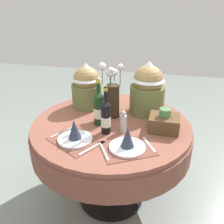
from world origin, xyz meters
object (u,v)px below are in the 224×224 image
at_px(place_setting_left, 75,135).
at_px(gift_tub_back_right, 148,86).
at_px(gift_tub_back_left, 86,84).
at_px(place_setting_right, 127,143).
at_px(wine_bottle_centre, 105,117).
at_px(woven_basket_side_right, 164,122).
at_px(pepper_mill, 123,122).
at_px(flower_vase, 112,94).
at_px(dining_table, 111,138).
at_px(wine_bottle_left, 99,108).

xyz_separation_m(place_setting_left, gift_tub_back_right, (0.42, 0.57, 0.19)).
bearing_deg(gift_tub_back_left, place_setting_right, -51.12).
height_order(place_setting_right, wine_bottle_centre, wine_bottle_centre).
bearing_deg(place_setting_right, wine_bottle_centre, 138.71).
height_order(wine_bottle_centre, gift_tub_back_left, gift_tub_back_left).
bearing_deg(place_setting_right, woven_basket_side_right, 54.86).
xyz_separation_m(pepper_mill, woven_basket_side_right, (0.29, 0.10, -0.01)).
distance_m(place_setting_right, gift_tub_back_right, 0.62).
xyz_separation_m(flower_vase, pepper_mill, (0.14, -0.23, -0.12)).
distance_m(place_setting_left, pepper_mill, 0.36).
bearing_deg(pepper_mill, place_setting_right, -71.77).
bearing_deg(dining_table, wine_bottle_left, -156.27).
height_order(place_setting_left, pepper_mill, pepper_mill).
relative_size(place_setting_right, pepper_mill, 2.53).
relative_size(place_setting_left, wine_bottle_centre, 1.21).
bearing_deg(place_setting_right, gift_tub_back_left, 128.88).
bearing_deg(dining_table, gift_tub_back_right, 46.91).
bearing_deg(wine_bottle_left, wine_bottle_centre, -54.67).
relative_size(place_setting_left, pepper_mill, 2.53).
relative_size(wine_bottle_centre, woven_basket_side_right, 1.61).
xyz_separation_m(flower_vase, gift_tub_back_right, (0.27, 0.14, 0.04)).
distance_m(dining_table, place_setting_left, 0.40).
relative_size(wine_bottle_left, gift_tub_back_left, 0.91).
bearing_deg(place_setting_right, flower_vase, 115.14).
bearing_deg(woven_basket_side_right, pepper_mill, -161.28).
xyz_separation_m(place_setting_right, flower_vase, (-0.21, 0.44, 0.15)).
bearing_deg(woven_basket_side_right, place_setting_left, -153.21).
distance_m(flower_vase, gift_tub_back_right, 0.30).
bearing_deg(woven_basket_side_right, flower_vase, 162.43).
bearing_deg(wine_bottle_centre, place_setting_left, -138.55).
bearing_deg(wine_bottle_left, pepper_mill, -19.93).
height_order(flower_vase, woven_basket_side_right, flower_vase).
height_order(dining_table, place_setting_right, place_setting_right).
bearing_deg(gift_tub_back_right, pepper_mill, -108.58).
bearing_deg(wine_bottle_left, gift_tub_back_right, 42.14).
distance_m(place_setting_right, wine_bottle_left, 0.41).
relative_size(dining_table, place_setting_left, 2.99).
bearing_deg(gift_tub_back_left, wine_bottle_centre, -56.08).
xyz_separation_m(wine_bottle_centre, woven_basket_side_right, (0.41, 0.14, -0.07)).
xyz_separation_m(dining_table, gift_tub_back_left, (-0.29, 0.26, 0.35)).
bearing_deg(place_setting_right, pepper_mill, 108.23).
distance_m(dining_table, wine_bottle_left, 0.29).
xyz_separation_m(dining_table, flower_vase, (-0.02, 0.12, 0.33)).
bearing_deg(gift_tub_back_left, wine_bottle_left, -56.65).
height_order(dining_table, flower_vase, flower_vase).
bearing_deg(gift_tub_back_right, gift_tub_back_left, 179.92).
bearing_deg(flower_vase, place_setting_right, -64.86).
xyz_separation_m(pepper_mill, gift_tub_back_left, (-0.40, 0.38, 0.13)).
relative_size(place_setting_left, gift_tub_back_left, 1.07).
relative_size(flower_vase, wine_bottle_left, 1.25).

